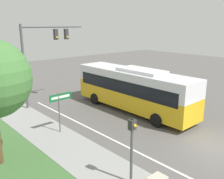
# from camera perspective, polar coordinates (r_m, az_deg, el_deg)

# --- Properties ---
(ground_plane) EXTENTS (80.00, 80.00, 0.00)m
(ground_plane) POSITION_cam_1_polar(r_m,az_deg,el_deg) (15.70, 22.94, -12.47)
(ground_plane) COLOR #565451
(lane_divider_near) EXTENTS (0.14, 30.00, 0.01)m
(lane_divider_near) POSITION_cam_1_polar(r_m,az_deg,el_deg) (12.88, 15.64, -18.10)
(lane_divider_near) COLOR silver
(lane_divider_near) RESTS_ON ground_plane
(bus) EXTENTS (2.72, 11.01, 3.54)m
(bus) POSITION_cam_1_polar(r_m,az_deg,el_deg) (20.06, 4.85, 0.45)
(bus) COLOR gold
(bus) RESTS_ON ground_plane
(signal_gantry) EXTENTS (5.73, 0.41, 6.89)m
(signal_gantry) POSITION_cam_1_polar(r_m,az_deg,el_deg) (21.65, -15.71, 8.89)
(signal_gantry) COLOR #4C4C51
(signal_gantry) RESTS_ON ground_plane
(pedestrian_signal) EXTENTS (0.28, 0.34, 3.06)m
(pedestrian_signal) POSITION_cam_1_polar(r_m,az_deg,el_deg) (10.76, 4.58, -11.74)
(pedestrian_signal) COLOR #4C4C51
(pedestrian_signal) RESTS_ON ground_plane
(street_sign) EXTENTS (1.53, 0.08, 2.71)m
(street_sign) POSITION_cam_1_polar(r_m,az_deg,el_deg) (16.11, -11.81, -3.35)
(street_sign) COLOR #4C4C51
(street_sign) RESTS_ON ground_plane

